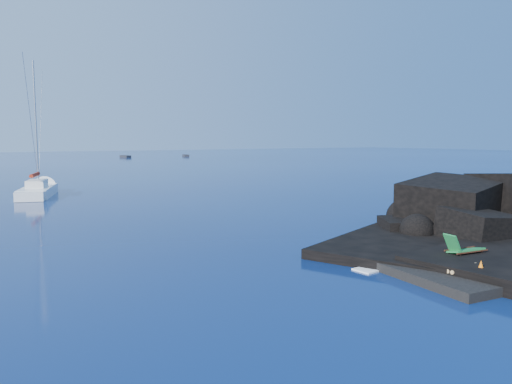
% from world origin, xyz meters
% --- Properties ---
extents(ground, '(400.00, 400.00, 0.00)m').
position_xyz_m(ground, '(0.00, 0.00, 0.00)').
color(ground, '#031038').
rests_on(ground, ground).
extents(beach, '(9.08, 6.86, 0.70)m').
position_xyz_m(beach, '(4.50, 0.50, 0.00)').
color(beach, black).
rests_on(beach, ground).
extents(surf_foam, '(10.00, 8.00, 0.06)m').
position_xyz_m(surf_foam, '(5.00, 5.00, 0.00)').
color(surf_foam, white).
rests_on(surf_foam, ground).
extents(sailboat, '(6.01, 12.06, 12.44)m').
position_xyz_m(sailboat, '(-6.69, 37.94, 0.00)').
color(sailboat, white).
rests_on(sailboat, ground).
extents(deck_chair, '(1.86, 0.98, 1.23)m').
position_xyz_m(deck_chair, '(3.97, 0.90, 0.96)').
color(deck_chair, '#186E33').
rests_on(deck_chair, beach).
extents(towel, '(1.77, 0.90, 0.05)m').
position_xyz_m(towel, '(2.30, -0.33, 0.37)').
color(towel, white).
rests_on(towel, beach).
extents(sunbather, '(1.67, 0.54, 0.25)m').
position_xyz_m(sunbather, '(2.30, -0.33, 0.52)').
color(sunbather, tan).
rests_on(sunbather, towel).
extents(marker_cone, '(0.45, 0.45, 0.54)m').
position_xyz_m(marker_cone, '(2.32, -0.87, 0.62)').
color(marker_cone, orange).
rests_on(marker_cone, beach).
extents(distant_boat_a, '(1.96, 4.65, 0.60)m').
position_xyz_m(distant_boat_a, '(29.23, 124.77, 0.00)').
color(distant_boat_a, '#222327').
rests_on(distant_boat_a, ground).
extents(distant_boat_b, '(2.33, 4.45, 0.57)m').
position_xyz_m(distant_boat_b, '(46.49, 122.71, 0.00)').
color(distant_boat_b, '#25252A').
rests_on(distant_boat_b, ground).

